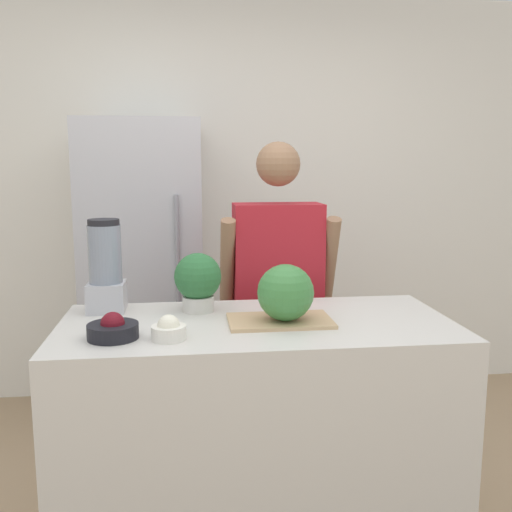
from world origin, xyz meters
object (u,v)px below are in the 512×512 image
watermelon (286,293)px  bowl_cream (169,330)px  blender (105,269)px  potted_plant (198,280)px  person (277,306)px  bowl_cherries (113,329)px  refrigerator (145,274)px

watermelon → bowl_cream: size_ratio=1.78×
blender → potted_plant: blender is taller
person → bowl_cherries: bearing=-132.5°
bowl_cherries → blender: blender is taller
person → blender: size_ratio=4.32×
refrigerator → potted_plant: (0.29, -1.09, 0.18)m
bowl_cherries → potted_plant: (0.30, 0.33, 0.10)m
refrigerator → potted_plant: 1.14m
watermelon → bowl_cream: 0.46m
potted_plant → blender: bearing=172.8°
bowl_cream → blender: size_ratio=0.32×
watermelon → bowl_cream: bearing=-162.1°
refrigerator → bowl_cream: (0.18, -1.46, 0.08)m
person → blender: (-0.77, -0.39, 0.28)m
refrigerator → person: refrigerator is taller
bowl_cherries → watermelon: bearing=9.7°
refrigerator → blender: size_ratio=4.67×
person → watermelon: bearing=-96.6°
person → refrigerator: bearing=136.5°
refrigerator → bowl_cream: bearing=-82.9°
watermelon → blender: bearing=158.5°
bowl_cream → refrigerator: bearing=97.1°
bowl_cherries → potted_plant: size_ratio=0.73×
refrigerator → watermelon: (0.61, -1.31, 0.17)m
blender → person: bearing=26.6°
refrigerator → person: (0.69, -0.65, -0.05)m
bowl_cherries → potted_plant: potted_plant is taller
bowl_cherries → blender: bearing=100.4°
bowl_cream → blender: (-0.26, 0.41, 0.14)m
watermelon → bowl_cherries: watermelon is taller
blender → bowl_cherries: bearing=-79.6°
bowl_cream → potted_plant: size_ratio=0.50×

